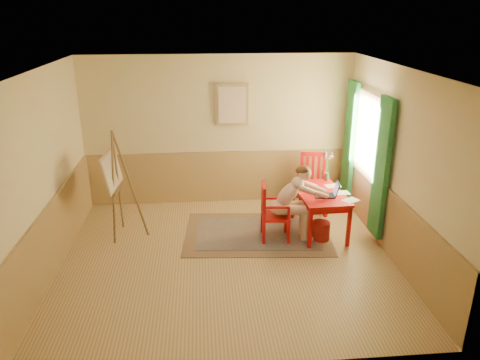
{
  "coord_description": "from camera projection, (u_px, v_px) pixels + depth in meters",
  "views": [
    {
      "loc": [
        -0.33,
        -6.08,
        3.55
      ],
      "look_at": [
        0.25,
        0.55,
        1.05
      ],
      "focal_mm": 34.28,
      "sensor_mm": 36.0,
      "label": 1
    }
  ],
  "objects": [
    {
      "name": "easel",
      "position": [
        114.0,
        175.0,
        7.28
      ],
      "size": [
        0.63,
        0.8,
        1.8
      ],
      "color": "olive",
      "rests_on": "room"
    },
    {
      "name": "rug",
      "position": [
        257.0,
        233.0,
        7.69
      ],
      "size": [
        2.52,
        1.78,
        0.02
      ],
      "color": "#8C7251",
      "rests_on": "room"
    },
    {
      "name": "chair_left",
      "position": [
        273.0,
        212.0,
        7.36
      ],
      "size": [
        0.47,
        0.45,
        0.96
      ],
      "color": "red",
      "rests_on": "room"
    },
    {
      "name": "chair_back",
      "position": [
        313.0,
        182.0,
        8.48
      ],
      "size": [
        0.53,
        0.55,
        1.06
      ],
      "color": "red",
      "rests_on": "room"
    },
    {
      "name": "room",
      "position": [
        226.0,
        171.0,
        6.45
      ],
      "size": [
        5.04,
        4.54,
        2.84
      ],
      "color": "tan",
      "rests_on": "ground"
    },
    {
      "name": "table",
      "position": [
        320.0,
        197.0,
        7.55
      ],
      "size": [
        0.78,
        1.23,
        0.72
      ],
      "color": "red",
      "rests_on": "room"
    },
    {
      "name": "laptop",
      "position": [
        328.0,
        193.0,
        7.34
      ],
      "size": [
        0.4,
        0.27,
        0.23
      ],
      "color": "#1E2338",
      "rests_on": "table"
    },
    {
      "name": "wastebasket",
      "position": [
        321.0,
        231.0,
        7.44
      ],
      "size": [
        0.3,
        0.3,
        0.31
      ],
      "primitive_type": "cylinder",
      "rotation": [
        0.0,
        0.0,
        -0.04
      ],
      "color": "#A3211C",
      "rests_on": "room"
    },
    {
      "name": "figure",
      "position": [
        293.0,
        199.0,
        7.3
      ],
      "size": [
        0.95,
        0.42,
        1.27
      ],
      "color": "beige",
      "rests_on": "room"
    },
    {
      "name": "wall_portrait",
      "position": [
        232.0,
        105.0,
        8.35
      ],
      "size": [
        0.6,
        0.05,
        0.76
      ],
      "color": "tan",
      "rests_on": "room"
    },
    {
      "name": "papers",
      "position": [
        333.0,
        191.0,
        7.56
      ],
      "size": [
        0.83,
        0.99,
        0.0
      ],
      "color": "white",
      "rests_on": "table"
    },
    {
      "name": "vase",
      "position": [
        327.0,
        168.0,
        7.97
      ],
      "size": [
        0.21,
        0.25,
        0.5
      ],
      "color": "#3F724C",
      "rests_on": "table"
    },
    {
      "name": "window",
      "position": [
        365.0,
        148.0,
        7.7
      ],
      "size": [
        0.12,
        2.01,
        2.2
      ],
      "color": "white",
      "rests_on": "room"
    },
    {
      "name": "wainscot",
      "position": [
        224.0,
        207.0,
        7.51
      ],
      "size": [
        5.0,
        4.5,
        1.0
      ],
      "color": "tan",
      "rests_on": "room"
    }
  ]
}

